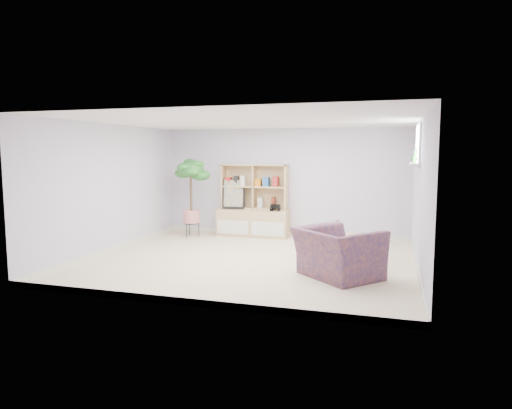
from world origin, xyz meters
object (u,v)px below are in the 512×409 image
(storage_unit, at_px, (253,200))
(armchair, at_px, (338,250))
(floor_tree, at_px, (191,198))
(coffee_table, at_px, (334,248))

(storage_unit, distance_m, armchair, 3.67)
(storage_unit, bearing_deg, armchair, -52.90)
(storage_unit, xyz_separation_m, floor_tree, (-1.30, -0.45, 0.06))
(storage_unit, height_order, coffee_table, storage_unit)
(storage_unit, distance_m, coffee_table, 2.81)
(coffee_table, bearing_deg, storage_unit, 124.73)
(floor_tree, distance_m, armchair, 4.30)
(coffee_table, height_order, floor_tree, floor_tree)
(armchair, bearing_deg, storage_unit, -10.70)
(armchair, bearing_deg, floor_tree, 7.13)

